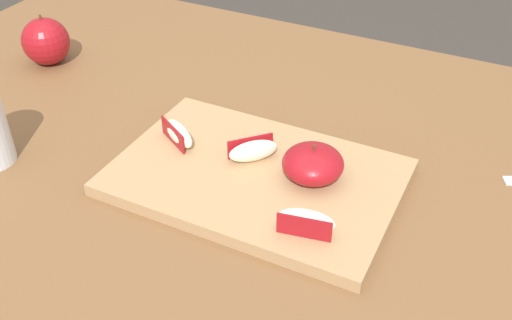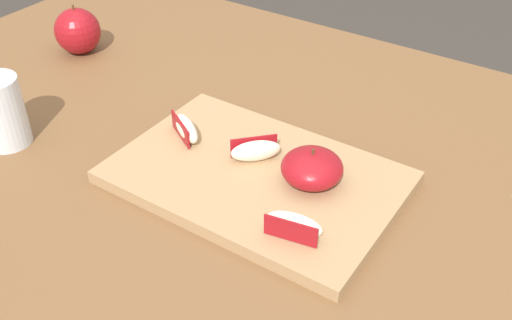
# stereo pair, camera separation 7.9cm
# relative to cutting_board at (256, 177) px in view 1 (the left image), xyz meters

# --- Properties ---
(dining_table) EXTENTS (1.37, 0.99, 0.77)m
(dining_table) POSITION_rel_cutting_board_xyz_m (-0.07, 0.01, -0.10)
(dining_table) COLOR brown
(dining_table) RESTS_ON ground_plane
(cutting_board) EXTENTS (0.38, 0.25, 0.02)m
(cutting_board) POSITION_rel_cutting_board_xyz_m (0.00, 0.00, 0.00)
(cutting_board) COLOR #A37F56
(cutting_board) RESTS_ON dining_table
(apple_half_skin_up) EXTENTS (0.08, 0.08, 0.05)m
(apple_half_skin_up) POSITION_rel_cutting_board_xyz_m (0.07, 0.02, 0.03)
(apple_half_skin_up) COLOR maroon
(apple_half_skin_up) RESTS_ON cutting_board
(apple_wedge_right) EXTENTS (0.07, 0.06, 0.03)m
(apple_wedge_right) POSITION_rel_cutting_board_xyz_m (-0.13, 0.02, 0.02)
(apple_wedge_right) COLOR #F4EACC
(apple_wedge_right) RESTS_ON cutting_board
(apple_wedge_front) EXTENTS (0.06, 0.07, 0.03)m
(apple_wedge_front) POSITION_rel_cutting_board_xyz_m (-0.02, 0.02, 0.02)
(apple_wedge_front) COLOR #F4EACC
(apple_wedge_front) RESTS_ON cutting_board
(apple_wedge_near_knife) EXTENTS (0.07, 0.04, 0.03)m
(apple_wedge_near_knife) POSITION_rel_cutting_board_xyz_m (0.10, -0.08, 0.02)
(apple_wedge_near_knife) COLOR #F4EACC
(apple_wedge_near_knife) RESTS_ON cutting_board
(whole_apple_red_delicious) EXTENTS (0.08, 0.08, 0.09)m
(whole_apple_red_delicious) POSITION_rel_cutting_board_xyz_m (-0.49, 0.15, 0.03)
(whole_apple_red_delicious) COLOR maroon
(whole_apple_red_delicious) RESTS_ON dining_table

